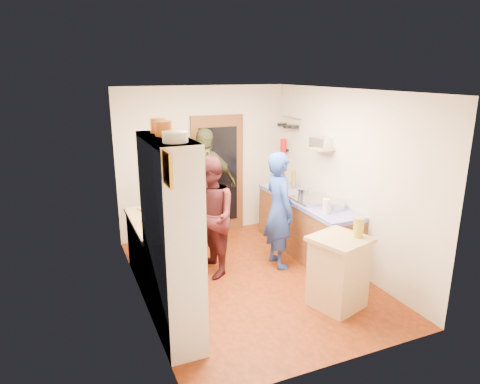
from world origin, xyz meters
TOP-DOWN VIEW (x-y plane):
  - floor at (0.00, 0.00)m, footprint 3.00×4.00m
  - ceiling at (0.00, 0.00)m, footprint 3.00×4.00m
  - wall_back at (0.00, 2.01)m, footprint 3.00×0.02m
  - wall_front at (0.00, -2.01)m, footprint 3.00×0.02m
  - wall_left at (-1.51, 0.00)m, footprint 0.02×4.00m
  - wall_right at (1.51, 0.00)m, footprint 0.02×4.00m
  - door_frame at (0.25, 1.97)m, footprint 0.95×0.06m
  - door_glass at (0.25, 1.94)m, footprint 0.70×0.02m
  - hutch_body at (-1.30, -0.80)m, footprint 0.40×1.20m
  - hutch_top_shelf at (-1.30, -0.80)m, footprint 0.40×1.14m
  - plate_stack at (-1.30, -1.14)m, footprint 0.24×0.24m
  - orange_pot_a at (-1.30, -0.72)m, footprint 0.19×0.19m
  - orange_pot_b at (-1.30, -0.45)m, footprint 0.17×0.17m
  - left_counter_base at (-1.20, 0.45)m, footprint 0.60×1.40m
  - left_counter_top at (-1.20, 0.45)m, footprint 0.64×1.44m
  - toaster at (-1.15, -0.04)m, footprint 0.25×0.20m
  - kettle at (-1.25, 0.32)m, footprint 0.17×0.17m
  - orange_bowl at (-1.12, 0.66)m, footprint 0.21×0.21m
  - chopping_board at (-1.18, 0.95)m, footprint 0.34×0.28m
  - right_counter_base at (1.20, 0.50)m, footprint 0.60×2.20m
  - right_counter_top at (1.20, 0.50)m, footprint 0.62×2.22m
  - hob at (1.20, 0.38)m, footprint 0.55×0.58m
  - pot_on_hob at (1.15, 0.50)m, footprint 0.20×0.20m
  - bottle_a at (1.05, 1.05)m, footprint 0.09×0.09m
  - bottle_b at (1.18, 1.27)m, footprint 0.08×0.08m
  - bottle_c at (1.31, 1.13)m, footprint 0.08×0.08m
  - paper_towel at (1.05, -0.23)m, footprint 0.11×0.11m
  - mixing_bowl at (1.30, -0.09)m, footprint 0.32×0.32m
  - island_base at (0.69, -1.07)m, footprint 0.69×0.69m
  - island_top at (0.69, -1.07)m, footprint 0.78×0.78m
  - cutting_board at (0.63, -1.03)m, footprint 0.42×0.37m
  - oil_jar at (0.90, -1.13)m, footprint 0.15×0.15m
  - pan_rail at (1.46, 1.52)m, footprint 0.02×0.65m
  - pan_hang_a at (1.40, 1.35)m, footprint 0.18×0.18m
  - pan_hang_b at (1.40, 1.55)m, footprint 0.16×0.16m
  - pan_hang_c at (1.40, 1.75)m, footprint 0.17×0.17m
  - wall_shelf at (1.37, 0.45)m, footprint 0.26×0.42m
  - radio at (1.37, 0.45)m, footprint 0.29×0.34m
  - ext_bracket at (1.47, 1.70)m, footprint 0.06×0.10m
  - fire_extinguisher at (1.41, 1.70)m, footprint 0.11×0.11m
  - picture_frame at (-1.48, -1.55)m, footprint 0.03×0.25m
  - person_hob at (0.61, 0.24)m, footprint 0.43×0.64m
  - person_left at (-0.43, 0.42)m, footprint 0.68×0.86m
  - person_back at (-0.14, 1.55)m, footprint 1.17×0.54m

SIDE VIEW (x-z plane):
  - floor at x=0.00m, z-range -0.02..0.00m
  - right_counter_base at x=1.20m, z-range 0.00..0.84m
  - left_counter_base at x=-1.20m, z-range 0.00..0.85m
  - island_base at x=0.69m, z-range 0.00..0.86m
  - person_left at x=-0.43m, z-range 0.00..1.72m
  - person_hob at x=0.61m, z-range 0.00..1.73m
  - right_counter_top at x=1.20m, z-range 0.84..0.90m
  - left_counter_top at x=-1.20m, z-range 0.85..0.90m
  - island_top at x=0.69m, z-range 0.86..0.91m
  - cutting_board at x=0.63m, z-range 0.89..0.91m
  - chopping_board at x=-1.18m, z-range 0.90..0.92m
  - hob at x=1.20m, z-range 0.90..0.94m
  - orange_bowl at x=-1.12m, z-range 0.90..0.98m
  - mixing_bowl at x=1.30m, z-range 0.90..1.01m
  - person_back at x=-0.14m, z-range 0.00..1.95m
  - toaster at x=-1.15m, z-range 0.90..1.07m
  - kettle at x=-1.25m, z-range 0.90..1.08m
  - pot_on_hob at x=1.15m, z-range 0.94..1.07m
  - paper_towel at x=1.05m, z-range 0.90..1.12m
  - bottle_b at x=1.18m, z-range 0.90..1.16m
  - oil_jar at x=0.90m, z-range 0.91..1.15m
  - bottle_a at x=1.05m, z-range 0.90..1.19m
  - door_frame at x=0.25m, z-range 0.00..2.10m
  - door_glass at x=0.25m, z-range 0.20..1.90m
  - bottle_c at x=1.31m, z-range 0.90..1.21m
  - hutch_body at x=-1.30m, z-range 0.00..2.20m
  - wall_back at x=0.00m, z-range 0.00..2.60m
  - wall_front at x=0.00m, z-range 0.00..2.60m
  - wall_left at x=-1.51m, z-range 0.00..2.60m
  - wall_right at x=1.51m, z-range 0.00..2.60m
  - ext_bracket at x=1.47m, z-range 1.43..1.47m
  - fire_extinguisher at x=1.41m, z-range 1.34..1.66m
  - wall_shelf at x=1.37m, z-range 1.69..1.71m
  - radio at x=1.37m, z-range 1.72..1.86m
  - pan_hang_b at x=1.40m, z-range 1.88..1.92m
  - pan_hang_c at x=1.40m, z-range 1.89..1.93m
  - pan_hang_a at x=1.40m, z-range 1.90..1.94m
  - pan_rail at x=1.46m, z-range 2.04..2.06m
  - picture_frame at x=-1.48m, z-range 1.90..2.20m
  - hutch_top_shelf at x=-1.30m, z-range 2.16..2.20m
  - plate_stack at x=-1.30m, z-range 2.20..2.30m
  - orange_pot_a at x=-1.30m, z-range 2.20..2.35m
  - orange_pot_b at x=-1.30m, z-range 2.20..2.35m
  - ceiling at x=0.00m, z-range 2.60..2.62m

